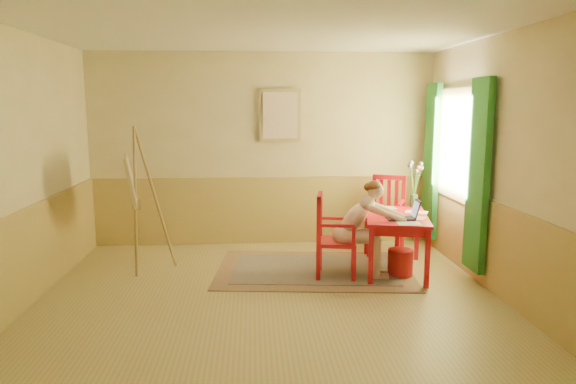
{
  "coord_description": "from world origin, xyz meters",
  "views": [
    {
      "loc": [
        -0.16,
        -5.35,
        2.03
      ],
      "look_at": [
        0.25,
        0.55,
        1.05
      ],
      "focal_mm": 32.35,
      "sensor_mm": 36.0,
      "label": 1
    }
  ],
  "objects": [
    {
      "name": "room",
      "position": [
        0.0,
        0.0,
        1.4
      ],
      "size": [
        5.04,
        4.54,
        2.84
      ],
      "color": "tan",
      "rests_on": "ground"
    },
    {
      "name": "wainscot",
      "position": [
        0.0,
        0.8,
        0.5
      ],
      "size": [
        5.0,
        4.5,
        1.0
      ],
      "color": "tan",
      "rests_on": "room"
    },
    {
      "name": "window",
      "position": [
        2.42,
        1.1,
        1.35
      ],
      "size": [
        0.12,
        2.01,
        2.2
      ],
      "color": "white",
      "rests_on": "room"
    },
    {
      "name": "wall_portrait",
      "position": [
        0.25,
        2.2,
        1.9
      ],
      "size": [
        0.6,
        0.05,
        0.76
      ],
      "color": "tan",
      "rests_on": "room"
    },
    {
      "name": "rug",
      "position": [
        0.6,
        0.87,
        0.01
      ],
      "size": [
        2.55,
        1.83,
        0.02
      ],
      "color": "#8C7251",
      "rests_on": "room"
    },
    {
      "name": "table",
      "position": [
        1.6,
        0.75,
        0.63
      ],
      "size": [
        0.95,
        1.32,
        0.72
      ],
      "color": "red",
      "rests_on": "room"
    },
    {
      "name": "chair_left",
      "position": [
        0.78,
        0.61,
        0.5
      ],
      "size": [
        0.53,
        0.52,
        1.01
      ],
      "color": "red",
      "rests_on": "room"
    },
    {
      "name": "chair_back",
      "position": [
        1.71,
        1.66,
        0.53
      ],
      "size": [
        0.63,
        0.64,
        1.07
      ],
      "color": "red",
      "rests_on": "room"
    },
    {
      "name": "figure",
      "position": [
        1.13,
        0.57,
        0.65
      ],
      "size": [
        0.9,
        0.46,
        1.18
      ],
      "color": "beige",
      "rests_on": "room"
    },
    {
      "name": "laptop",
      "position": [
        1.63,
        0.51,
        0.77
      ],
      "size": [
        0.38,
        0.24,
        0.23
      ],
      "color": "#1E2338",
      "rests_on": "table"
    },
    {
      "name": "papers",
      "position": [
        1.7,
        0.71,
        0.72
      ],
      "size": [
        0.62,
        1.13,
        0.0
      ],
      "color": "white",
      "rests_on": "table"
    },
    {
      "name": "vase",
      "position": [
        1.96,
        1.25,
        1.0
      ],
      "size": [
        0.27,
        0.3,
        0.61
      ],
      "color": "#3F724C",
      "rests_on": "table"
    },
    {
      "name": "wastebasket",
      "position": [
        1.61,
        0.58,
        0.16
      ],
      "size": [
        0.34,
        0.34,
        0.32
      ],
      "primitive_type": "cylinder",
      "rotation": [
        0.0,
        0.0,
        -0.14
      ],
      "color": "red",
      "rests_on": "room"
    },
    {
      "name": "easel",
      "position": [
        -1.62,
        1.06,
        1.06
      ],
      "size": [
        0.67,
        0.81,
        1.8
      ],
      "color": "olive",
      "rests_on": "room"
    }
  ]
}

